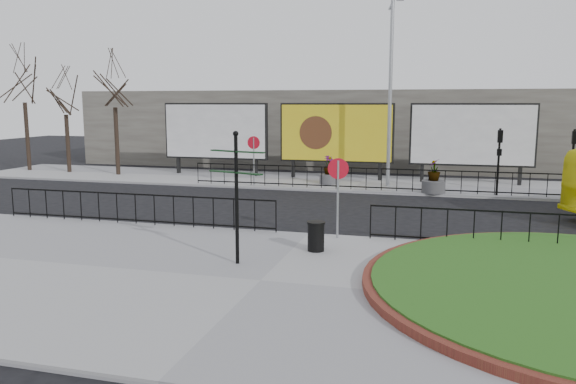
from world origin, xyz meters
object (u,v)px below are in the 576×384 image
(billboard_mid, at_px, (336,133))
(planter_c, at_px, (434,181))
(planter_a, at_px, (329,173))
(lamp_post, at_px, (390,90))
(litter_bin, at_px, (316,236))
(fingerpost_sign, at_px, (236,185))

(billboard_mid, distance_m, planter_c, 6.63)
(billboard_mid, bearing_deg, planter_a, -90.00)
(lamp_post, xyz_separation_m, planter_a, (-3.01, -0.00, -4.18))
(planter_c, bearing_deg, litter_bin, -104.91)
(fingerpost_sign, relative_size, litter_bin, 4.10)
(fingerpost_sign, relative_size, planter_c, 2.19)
(litter_bin, distance_m, planter_c, 11.86)
(billboard_mid, distance_m, planter_a, 2.77)
(lamp_post, xyz_separation_m, planter_c, (2.23, -1.60, -4.17))
(fingerpost_sign, bearing_deg, litter_bin, 65.31)
(planter_a, relative_size, planter_c, 0.92)
(lamp_post, bearing_deg, billboard_mid, 146.75)
(litter_bin, bearing_deg, lamp_post, 86.41)
(billboard_mid, xyz_separation_m, planter_a, (-0.00, -1.97, -1.95))
(billboard_mid, height_order, planter_a, billboard_mid)
(billboard_mid, relative_size, planter_a, 4.30)
(billboard_mid, bearing_deg, planter_c, -34.28)
(billboard_mid, distance_m, fingerpost_sign, 16.79)
(billboard_mid, bearing_deg, litter_bin, -81.72)
(billboard_mid, height_order, planter_c, billboard_mid)
(lamp_post, bearing_deg, litter_bin, -93.59)
(litter_bin, bearing_deg, billboard_mid, 98.28)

